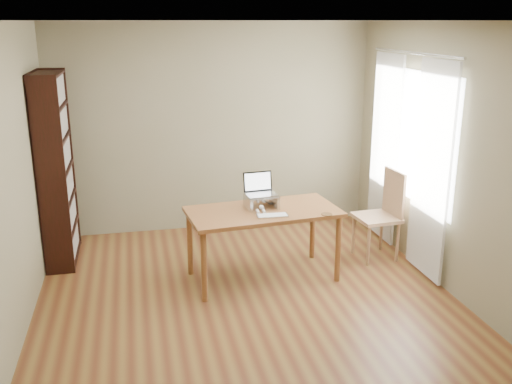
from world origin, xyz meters
name	(u,v)px	position (x,y,z in m)	size (l,w,h in m)	color
room	(253,173)	(0.03, 0.01, 1.30)	(4.04, 4.54, 2.64)	#5A2D17
bookshelf	(56,169)	(-1.83, 1.55, 1.05)	(0.30, 0.90, 2.10)	black
curtains	(406,157)	(1.92, 0.80, 1.17)	(0.03, 1.90, 2.25)	white
desk	(263,218)	(0.26, 0.57, 0.66)	(1.60, 0.92, 0.75)	brown
laptop_stand	(261,200)	(0.26, 0.65, 0.83)	(0.32, 0.25, 0.13)	silver
laptop	(260,189)	(0.26, 0.71, 0.94)	(0.33, 0.29, 0.22)	silver
keyboard	(272,216)	(0.30, 0.35, 0.76)	(0.31, 0.14, 0.02)	silver
coaster	(327,214)	(0.84, 0.30, 0.75)	(0.11, 0.11, 0.01)	brown
cat	(258,201)	(0.23, 0.68, 0.81)	(0.24, 0.48, 0.15)	#4A423A
chair	(383,211)	(1.70, 0.82, 0.55)	(0.49, 0.49, 1.01)	tan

